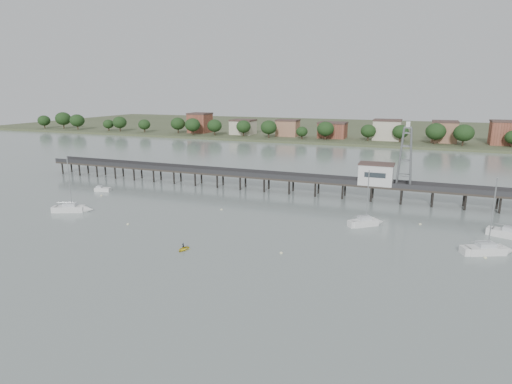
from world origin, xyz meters
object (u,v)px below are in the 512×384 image
pier (279,178)px  sailboat_a (76,209)px  white_tender (102,189)px  yellow_dinghy (183,250)px  lattice_tower (405,157)px  sailboat_d (493,250)px  sailboat_c (369,222)px

pier → sailboat_a: bearing=-136.5°
white_tender → yellow_dinghy: size_ratio=1.75×
yellow_dinghy → white_tender: bearing=152.9°
lattice_tower → sailboat_a: bearing=-153.0°
lattice_tower → sailboat_d: size_ratio=1.12×
pier → white_tender: pier is taller
pier → sailboat_d: 55.80m
pier → yellow_dinghy: 46.73m
white_tender → yellow_dinghy: white_tender is taller
sailboat_d → sailboat_c: sailboat_d is taller
sailboat_c → yellow_dinghy: sailboat_c is taller
sailboat_d → yellow_dinghy: sailboat_d is taller
yellow_dinghy → sailboat_c: bearing=50.1°
sailboat_d → white_tender: (-91.99, 12.70, -0.15)m
lattice_tower → sailboat_d: 34.94m
pier → white_tender: bearing=-159.6°
pier → lattice_tower: (31.50, 0.00, 7.31)m
sailboat_a → yellow_dinghy: sailboat_a is taller
lattice_tower → white_tender: bearing=-167.7°
lattice_tower → yellow_dinghy: bearing=-125.7°
sailboat_c → lattice_tower: bearing=37.1°
sailboat_a → yellow_dinghy: 36.56m
sailboat_c → white_tender: size_ratio=2.73×
sailboat_d → sailboat_c: bearing=134.2°
sailboat_a → sailboat_d: sailboat_d is taller
sailboat_a → white_tender: size_ratio=3.06×
lattice_tower → white_tender: lattice_tower is taller
sailboat_a → sailboat_c: sailboat_a is taller
sailboat_c → yellow_dinghy: (-28.10, -25.41, -0.65)m
white_tender → yellow_dinghy: bearing=-48.4°
lattice_tower → sailboat_a: (-68.05, -34.70, -10.46)m
sailboat_a → white_tender: sailboat_a is taller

